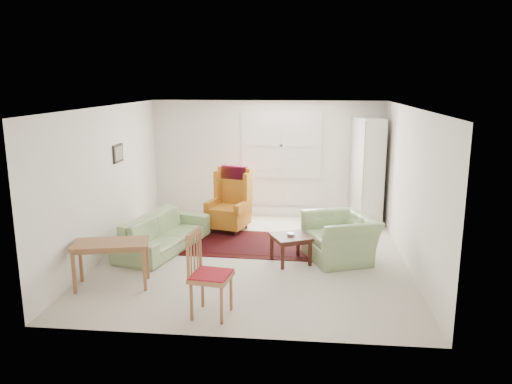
# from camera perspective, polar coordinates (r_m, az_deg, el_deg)

# --- Properties ---
(room) EXTENTS (5.04, 5.54, 2.51)m
(room) POSITION_cam_1_polar(r_m,az_deg,el_deg) (8.39, 0.07, 1.24)
(room) COLOR beige
(room) RESTS_ON ground
(rug) EXTENTS (2.48, 1.64, 0.02)m
(rug) POSITION_cam_1_polar(r_m,az_deg,el_deg) (9.12, -0.09, -5.92)
(rug) COLOR black
(rug) RESTS_ON ground
(sofa) EXTENTS (1.31, 2.21, 0.84)m
(sofa) POSITION_cam_1_polar(r_m,az_deg,el_deg) (8.89, -10.52, -3.88)
(sofa) COLOR #8CAB72
(sofa) RESTS_ON ground
(armchair) EXTENTS (1.34, 1.42, 0.89)m
(armchair) POSITION_cam_1_polar(r_m,az_deg,el_deg) (8.38, 9.63, -4.68)
(armchair) COLOR #8CAB72
(armchair) RESTS_ON ground
(wingback_chair) EXTENTS (0.91, 0.94, 1.26)m
(wingback_chair) POSITION_cam_1_polar(r_m,az_deg,el_deg) (9.79, -3.19, -0.88)
(wingback_chair) COLOR #BB6F1C
(wingback_chair) RESTS_ON ground
(coffee_table) EXTENTS (0.76, 0.76, 0.47)m
(coffee_table) POSITION_cam_1_polar(r_m,az_deg,el_deg) (8.19, 3.98, -6.51)
(coffee_table) COLOR #401A13
(coffee_table) RESTS_ON ground
(stool) EXTENTS (0.43, 0.43, 0.49)m
(stool) POSITION_cam_1_polar(r_m,az_deg,el_deg) (10.14, -2.01, -2.61)
(stool) COLOR white
(stool) RESTS_ON ground
(cabinet) EXTENTS (0.64, 0.95, 2.18)m
(cabinet) POSITION_cam_1_polar(r_m,az_deg,el_deg) (10.55, 12.58, 2.37)
(cabinet) COLOR white
(cabinet) RESTS_ON ground
(desk) EXTENTS (1.14, 0.74, 0.66)m
(desk) POSITION_cam_1_polar(r_m,az_deg,el_deg) (7.53, -16.15, -7.92)
(desk) COLOR #96623C
(desk) RESTS_ON ground
(desk_chair) EXTENTS (0.55, 0.55, 1.10)m
(desk_chair) POSITION_cam_1_polar(r_m,az_deg,el_deg) (6.33, -5.15, -9.35)
(desk_chair) COLOR #96623C
(desk_chair) RESTS_ON ground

